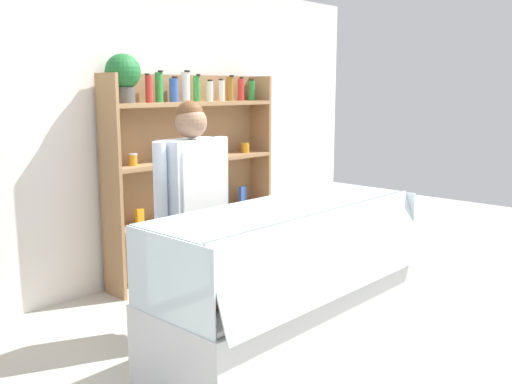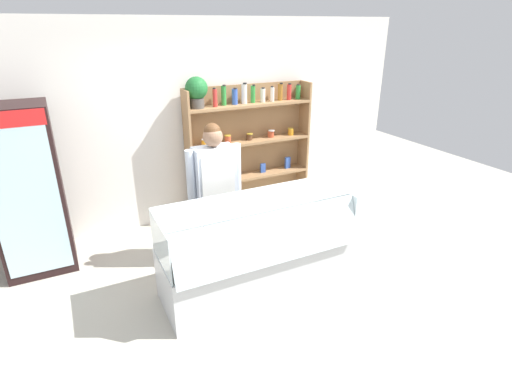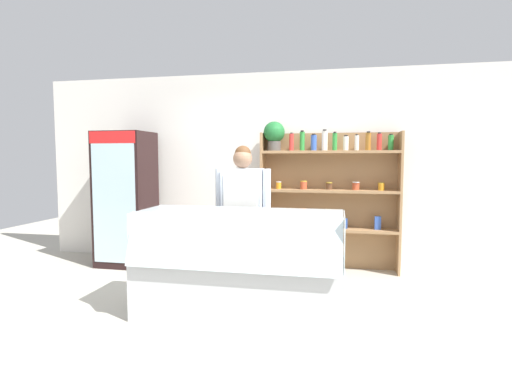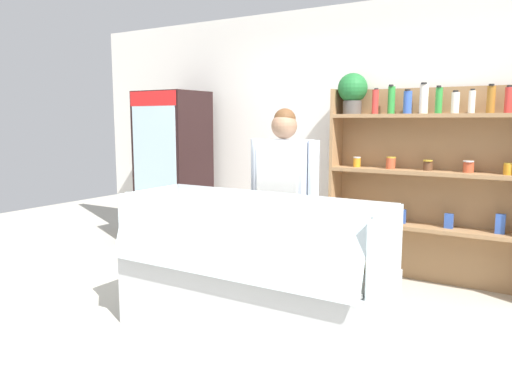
% 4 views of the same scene
% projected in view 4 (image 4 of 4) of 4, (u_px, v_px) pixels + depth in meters
% --- Properties ---
extents(ground_plane, '(12.00, 12.00, 0.00)m').
position_uv_depth(ground_plane, '(244.00, 329.00, 3.73)').
color(ground_plane, '#B7B2A3').
extents(back_wall, '(6.80, 0.10, 2.70)m').
position_uv_depth(back_wall, '(347.00, 139.00, 5.20)').
color(back_wall, white).
rests_on(back_wall, ground).
extents(drinks_fridge, '(0.70, 0.63, 1.87)m').
position_uv_depth(drinks_fridge, '(173.00, 173.00, 5.80)').
color(drinks_fridge, black).
rests_on(drinks_fridge, ground).
extents(shelving_unit, '(1.83, 0.29, 2.00)m').
position_uv_depth(shelving_unit, '(418.00, 164.00, 4.65)').
color(shelving_unit, '#9E754C').
rests_on(shelving_unit, ground).
extents(deli_display_case, '(1.94, 0.79, 1.01)m').
position_uv_depth(deli_display_case, '(251.00, 293.00, 3.59)').
color(deli_display_case, silver).
rests_on(deli_display_case, ground).
extents(shop_clerk, '(0.64, 0.25, 1.64)m').
position_uv_depth(shop_clerk, '(283.00, 189.00, 4.19)').
color(shop_clerk, '#383D51').
rests_on(shop_clerk, ground).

